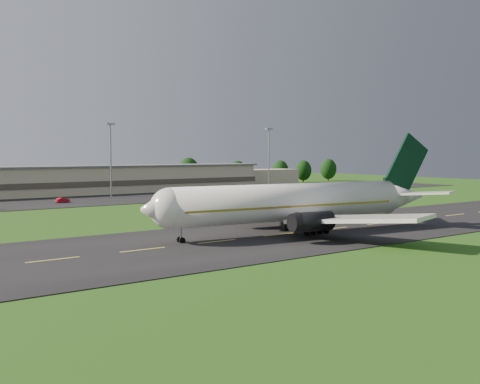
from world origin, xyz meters
TOP-DOWN VIEW (x-y plane):
  - ground at (0.00, 0.00)m, footprint 360.00×360.00m
  - taxiway at (0.00, 0.00)m, footprint 220.00×30.00m
  - apron at (0.00, 72.00)m, footprint 260.00×30.00m
  - airliner at (2.76, -0.10)m, footprint 51.19×41.87m
  - terminal at (6.40, 96.18)m, footprint 145.00×16.00m
  - light_mast_centre at (5.00, 80.00)m, footprint 2.40×1.20m
  - light_mast_east at (60.00, 80.00)m, footprint 2.40×1.20m
  - tree_line at (39.59, 106.09)m, footprint 194.35×9.00m
  - service_vehicle_b at (-11.42, 69.86)m, footprint 3.84×2.50m
  - service_vehicle_c at (27.50, 68.22)m, footprint 4.56×5.74m
  - service_vehicle_d at (48.61, 76.30)m, footprint 4.62×5.11m

SIDE VIEW (x-z plane):
  - ground at x=0.00m, z-range 0.00..0.00m
  - taxiway at x=0.00m, z-range 0.00..0.10m
  - apron at x=0.00m, z-range 0.00..0.10m
  - service_vehicle_b at x=-11.42m, z-range 0.10..1.30m
  - service_vehicle_d at x=48.61m, z-range 0.10..1.53m
  - service_vehicle_c at x=27.50m, z-range 0.10..1.55m
  - terminal at x=6.40m, z-range -0.21..8.19m
  - airliner at x=2.76m, z-range -3.13..12.45m
  - tree_line at x=39.59m, z-range -0.23..10.27m
  - light_mast_centre at x=5.00m, z-range 2.56..22.91m
  - light_mast_east at x=60.00m, z-range 2.56..22.91m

